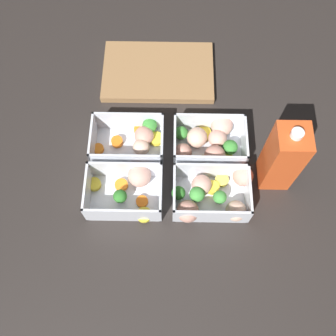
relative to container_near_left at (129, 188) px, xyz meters
name	(u,v)px	position (x,y,z in m)	size (l,w,h in m)	color
ground_plane	(168,172)	(0.08, 0.05, -0.02)	(4.00, 4.00, 0.00)	#282321
container_near_left	(129,188)	(0.00, 0.00, 0.00)	(0.17, 0.14, 0.06)	silver
container_near_right	(212,195)	(0.18, -0.01, 0.00)	(0.19, 0.15, 0.06)	silver
container_far_left	(135,140)	(0.01, 0.12, 0.00)	(0.17, 0.12, 0.06)	silver
container_far_right	(209,142)	(0.18, 0.12, 0.00)	(0.17, 0.15, 0.06)	silver
juice_carton	(283,158)	(0.32, 0.04, 0.07)	(0.07, 0.07, 0.20)	#D14C1E
cutting_board	(158,72)	(0.05, 0.33, -0.02)	(0.28, 0.18, 0.02)	olive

